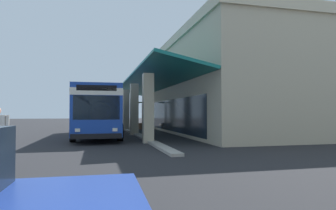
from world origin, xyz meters
TOP-DOWN VIEW (x-y plane):
  - ground at (0.00, 8.00)m, footprint 120.00×120.00m
  - curb_strip at (0.51, 3.09)m, footprint 27.29×0.50m
  - plaza_building at (0.51, 12.72)m, footprint 23.04×17.27m
  - transit_bus at (3.97, 0.36)m, footprint 11.25×2.97m
  - potted_palm at (-3.93, 4.66)m, footprint 1.89×1.54m

SIDE VIEW (x-z plane):
  - ground at x=0.00m, z-range 0.00..0.00m
  - curb_strip at x=0.51m, z-range 0.00..0.12m
  - potted_palm at x=-3.93m, z-range -0.67..2.03m
  - transit_bus at x=3.97m, z-range 0.18..3.52m
  - plaza_building at x=0.51m, z-range 0.00..7.28m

